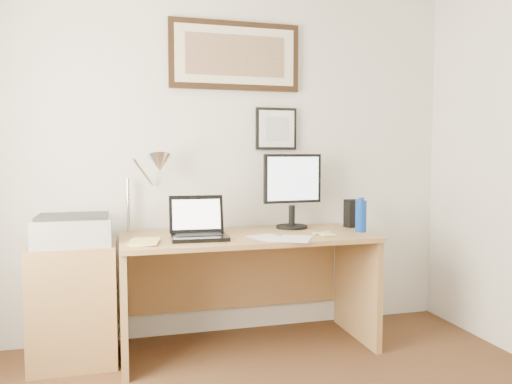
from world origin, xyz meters
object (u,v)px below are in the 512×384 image
object	(u,v)px
side_cabinet	(74,304)
printer	(73,230)
book	(130,242)
lcd_monitor	(292,187)
desk	(244,268)
water_bottle	(361,216)
laptop	(198,229)

from	to	relation	value
side_cabinet	printer	size ratio (longest dim) A/B	1.66
book	lcd_monitor	bearing A→B (deg)	16.11
desk	printer	distance (m)	1.11
water_bottle	laptop	xyz separation A→B (m)	(-1.09, 0.03, -0.05)
laptop	book	bearing A→B (deg)	-168.91
desk	laptop	xyz separation A→B (m)	(-0.33, -0.14, 0.29)
water_bottle	book	world-z (taller)	water_bottle
lcd_monitor	printer	bearing A→B (deg)	-174.01
side_cabinet	water_bottle	xyz separation A→B (m)	(1.83, -0.13, 0.49)
side_cabinet	book	bearing A→B (deg)	-28.92
printer	book	bearing A→B (deg)	-27.69
desk	printer	world-z (taller)	printer
side_cabinet	book	distance (m)	0.55
book	printer	size ratio (longest dim) A/B	0.52
water_bottle	book	distance (m)	1.50
book	laptop	world-z (taller)	laptop
side_cabinet	lcd_monitor	xyz separation A→B (m)	(1.44, 0.14, 0.68)
book	laptop	xyz separation A→B (m)	(0.41, 0.08, 0.05)
desk	lcd_monitor	size ratio (longest dim) A/B	3.08
lcd_monitor	side_cabinet	bearing A→B (deg)	-174.55
water_bottle	desk	world-z (taller)	water_bottle
side_cabinet	lcd_monitor	size ratio (longest dim) A/B	1.40
desk	lcd_monitor	distance (m)	0.65
side_cabinet	printer	xyz separation A→B (m)	(0.01, -0.01, 0.45)
water_bottle	laptop	size ratio (longest dim) A/B	0.60
book	lcd_monitor	distance (m)	1.19
book	desk	world-z (taller)	book
lcd_monitor	water_bottle	bearing A→B (deg)	-34.64
book	side_cabinet	bearing A→B (deg)	151.08
side_cabinet	book	world-z (taller)	book
laptop	lcd_monitor	distance (m)	0.77
book	desk	bearing A→B (deg)	16.46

